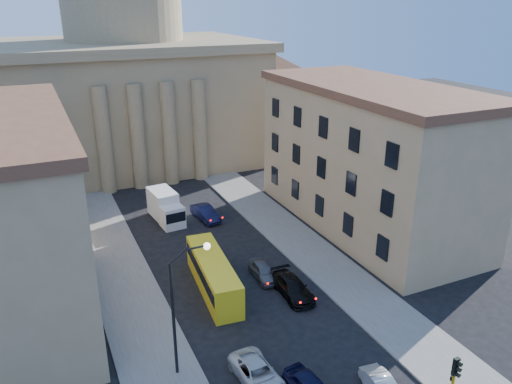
% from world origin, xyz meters
% --- Properties ---
extents(sidewalk_left, '(5.00, 60.00, 0.15)m').
position_xyz_m(sidewalk_left, '(-8.50, 18.00, 0.07)').
color(sidewalk_left, '#605C58').
rests_on(sidewalk_left, ground).
extents(sidewalk_right, '(5.00, 60.00, 0.15)m').
position_xyz_m(sidewalk_right, '(8.50, 18.00, 0.07)').
color(sidewalk_right, '#605C58').
rests_on(sidewalk_right, ground).
extents(church, '(68.02, 28.76, 36.60)m').
position_xyz_m(church, '(0.00, 55.47, 11.88)').
color(church, olive).
rests_on(church, ground).
extents(building_right, '(11.60, 26.60, 14.70)m').
position_xyz_m(building_right, '(17.00, 22.00, 7.42)').
color(building_right, tan).
rests_on(building_right, ground).
extents(traffic_light, '(0.34, 0.29, 4.30)m').
position_xyz_m(traffic_light, '(5.30, -2.00, 2.59)').
color(traffic_light, yellow).
rests_on(traffic_light, ground).
extents(street_lamp, '(2.62, 0.44, 8.83)m').
position_xyz_m(street_lamp, '(-6.97, 8.00, 5.29)').
color(street_lamp, black).
rests_on(street_lamp, ground).
extents(car_left_mid, '(2.45, 4.88, 1.33)m').
position_xyz_m(car_left_mid, '(-3.19, 5.15, 0.66)').
color(car_left_mid, silver).
rests_on(car_left_mid, ground).
extents(car_right_mid, '(2.15, 5.04, 1.45)m').
position_xyz_m(car_right_mid, '(3.50, 12.89, 0.72)').
color(car_right_mid, black).
rests_on(car_right_mid, ground).
extents(car_right_far, '(1.78, 4.05, 1.36)m').
position_xyz_m(car_right_far, '(2.50, 16.26, 0.68)').
color(car_right_far, '#505155').
rests_on(car_right_far, ground).
extents(car_right_distant, '(2.17, 4.74, 1.51)m').
position_xyz_m(car_right_distant, '(2.03, 29.87, 0.75)').
color(car_right_distant, black).
rests_on(car_right_distant, ground).
extents(city_bus, '(3.13, 9.99, 2.77)m').
position_xyz_m(city_bus, '(-1.98, 16.37, 1.49)').
color(city_bus, yellow).
rests_on(city_bus, ground).
extents(box_truck, '(2.80, 5.97, 3.18)m').
position_xyz_m(box_truck, '(-1.87, 31.42, 1.50)').
color(box_truck, silver).
rests_on(box_truck, ground).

